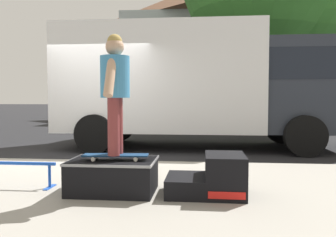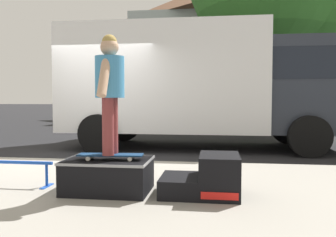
% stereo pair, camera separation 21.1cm
% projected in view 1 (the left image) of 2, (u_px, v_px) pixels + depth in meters
% --- Properties ---
extents(ground_plane, '(140.00, 140.00, 0.00)m').
position_uv_depth(ground_plane, '(81.00, 161.00, 7.03)').
color(ground_plane, black).
extents(skate_box, '(1.03, 0.72, 0.40)m').
position_uv_depth(skate_box, '(113.00, 175.00, 4.24)').
color(skate_box, black).
rests_on(skate_box, sidewalk_slab).
extents(kicker_ramp, '(0.92, 0.66, 0.48)m').
position_uv_depth(kicker_ramp, '(213.00, 178.00, 4.12)').
color(kicker_ramp, black).
rests_on(kicker_ramp, sidewalk_slab).
extents(grind_rail, '(1.49, 0.28, 0.33)m').
position_uv_depth(grind_rail, '(0.00, 168.00, 4.51)').
color(grind_rail, blue).
rests_on(grind_rail, sidewalk_slab).
extents(skateboard, '(0.79, 0.26, 0.07)m').
position_uv_depth(skateboard, '(116.00, 155.00, 4.17)').
color(skateboard, navy).
rests_on(skateboard, skate_box).
extents(skater_kid, '(0.35, 0.73, 1.42)m').
position_uv_depth(skater_kid, '(115.00, 84.00, 4.13)').
color(skater_kid, brown).
rests_on(skater_kid, skateboard).
extents(box_truck, '(6.91, 2.63, 3.05)m').
position_uv_depth(box_truck, '(199.00, 81.00, 8.89)').
color(box_truck, white).
rests_on(box_truck, ground).
extents(house_behind, '(9.54, 8.22, 8.40)m').
position_uv_depth(house_behind, '(203.00, 51.00, 22.04)').
color(house_behind, silver).
rests_on(house_behind, ground).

